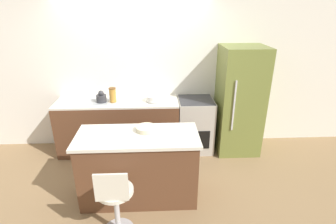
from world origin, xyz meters
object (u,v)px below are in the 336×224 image
object	(u,v)px
refrigerator	(239,101)
kettle	(101,97)
mixing_bowl	(154,98)
oven_range	(195,125)
stool_chair	(116,203)

from	to	relation	value
refrigerator	kettle	size ratio (longest dim) A/B	9.42
kettle	mixing_bowl	bearing A→B (deg)	0.00
oven_range	kettle	xyz separation A→B (m)	(-1.56, -0.03, 0.54)
oven_range	stool_chair	world-z (taller)	oven_range
refrigerator	mixing_bowl	bearing A→B (deg)	179.77
refrigerator	kettle	xyz separation A→B (m)	(-2.28, 0.01, 0.10)
stool_chair	mixing_bowl	world-z (taller)	mixing_bowl
refrigerator	stool_chair	world-z (taller)	refrigerator
oven_range	mixing_bowl	world-z (taller)	mixing_bowl
refrigerator	kettle	bearing A→B (deg)	179.86
oven_range	kettle	distance (m)	1.65
refrigerator	stool_chair	xyz separation A→B (m)	(-1.84, -1.81, -0.46)
oven_range	mixing_bowl	bearing A→B (deg)	-177.37
oven_range	kettle	world-z (taller)	kettle
refrigerator	stool_chair	size ratio (longest dim) A/B	1.99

